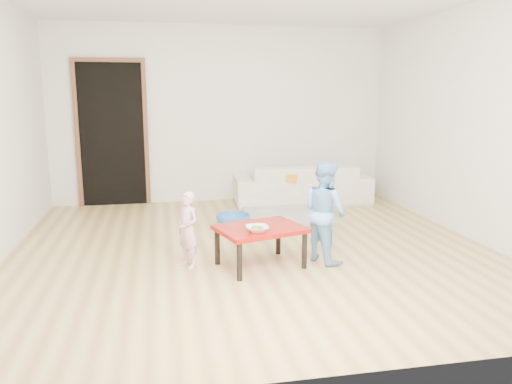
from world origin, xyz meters
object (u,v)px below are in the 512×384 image
object	(u,v)px
sofa	(302,184)
basin	(233,220)
child_pink	(188,230)
bowl	(257,229)
child_blue	(325,212)
red_table	(260,247)

from	to	relation	value
sofa	basin	distance (m)	1.63
sofa	child_pink	size ratio (longest dim) A/B	2.74
sofa	bowl	size ratio (longest dim) A/B	9.57
basin	bowl	bearing A→B (deg)	-90.84
bowl	sofa	bearing A→B (deg)	66.17
sofa	basin	xyz separation A→B (m)	(-1.20, -1.08, -0.22)
bowl	child_pink	world-z (taller)	child_pink
child_blue	basin	distance (m)	1.69
sofa	child_blue	world-z (taller)	child_blue
sofa	bowl	bearing A→B (deg)	69.51
red_table	bowl	distance (m)	0.28
child_pink	basin	xyz separation A→B (m)	(0.64, 1.42, -0.30)
child_pink	child_blue	world-z (taller)	child_blue
bowl	child_blue	distance (m)	0.74
bowl	basin	world-z (taller)	bowl
red_table	bowl	xyz separation A→B (m)	(-0.06, -0.15, 0.22)
bowl	basin	size ratio (longest dim) A/B	0.48
red_table	sofa	bearing A→B (deg)	66.05
red_table	child_pink	xyz separation A→B (m)	(-0.67, 0.12, 0.17)
sofa	bowl	distance (m)	3.03
child_pink	child_blue	distance (m)	1.33
sofa	basin	size ratio (longest dim) A/B	4.62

